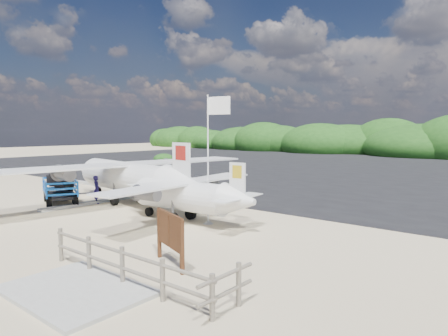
% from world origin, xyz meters
% --- Properties ---
extents(ground, '(160.00, 160.00, 0.00)m').
position_xyz_m(ground, '(0.00, 0.00, 0.00)').
color(ground, beige).
extents(asphalt_apron, '(90.00, 50.00, 0.04)m').
position_xyz_m(asphalt_apron, '(0.00, 30.00, 0.00)').
color(asphalt_apron, '#B2B2B2').
rests_on(asphalt_apron, ground).
extents(lagoon, '(9.00, 7.00, 0.40)m').
position_xyz_m(lagoon, '(-9.00, 1.50, 0.00)').
color(lagoon, '#B2B2B2').
rests_on(lagoon, ground).
extents(walkway_pad, '(3.50, 2.50, 0.10)m').
position_xyz_m(walkway_pad, '(5.50, -6.00, 0.00)').
color(walkway_pad, '#B2B2B2').
rests_on(walkway_pad, ground).
extents(vegetation_band, '(124.00, 8.00, 4.40)m').
position_xyz_m(vegetation_band, '(0.00, 55.00, 0.00)').
color(vegetation_band, '#B2B2B2').
rests_on(vegetation_band, ground).
extents(fence, '(6.40, 2.00, 1.10)m').
position_xyz_m(fence, '(6.00, -5.00, 0.00)').
color(fence, '#B2B2B2').
rests_on(fence, ground).
extents(baggage_cart, '(3.61, 2.92, 1.57)m').
position_xyz_m(baggage_cart, '(-5.80, -0.23, 0.00)').
color(baggage_cart, blue).
rests_on(baggage_cart, ground).
extents(flagpole, '(1.12, 0.58, 5.34)m').
position_xyz_m(flagpole, '(3.27, 1.37, 0.00)').
color(flagpole, white).
rests_on(flagpole, ground).
extents(signboard, '(1.87, 0.85, 1.59)m').
position_xyz_m(signboard, '(5.83, -3.20, 0.00)').
color(signboard, '#4F2D16').
rests_on(signboard, ground).
extents(crew_a, '(0.65, 0.55, 1.50)m').
position_xyz_m(crew_a, '(-4.40, 1.07, 0.75)').
color(crew_a, '#1D1552').
rests_on(crew_a, ground).
extents(crew_b, '(0.79, 0.63, 1.58)m').
position_xyz_m(crew_b, '(1.95, 4.69, 0.79)').
color(crew_b, '#1D1552').
rests_on(crew_b, ground).
extents(aircraft_small, '(7.55, 7.55, 2.55)m').
position_xyz_m(aircraft_small, '(-12.78, 32.81, 0.00)').
color(aircraft_small, '#B2B2B2').
rests_on(aircraft_small, ground).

